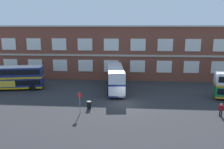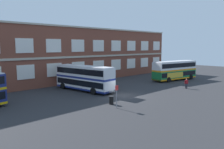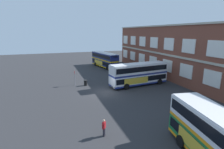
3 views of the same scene
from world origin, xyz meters
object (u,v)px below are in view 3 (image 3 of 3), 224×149
Objects in this scene: waiting_passenger at (104,127)px; station_litter_bin at (85,83)px; double_decker_near at (105,60)px; bus_stand_flag at (75,77)px; double_decker_middle at (139,74)px.

station_litter_bin is at bearing 175.02° from waiting_passenger.
double_decker_near reaches higher than bus_stand_flag.
station_litter_bin is at bearing -28.67° from double_decker_near.
waiting_passenger is 1.65× the size of station_litter_bin.
waiting_passenger is (13.57, -10.77, -1.22)m from double_decker_middle.
double_decker_near is 17.42m from station_litter_bin.
waiting_passenger is at bearing -38.43° from double_decker_middle.
double_decker_near is 17.57m from bus_stand_flag.
waiting_passenger reaches higher than station_litter_bin.
bus_stand_flag is 2.62× the size of station_litter_bin.
double_decker_near and double_decker_middle have the same top height.
bus_stand_flag is (-17.38, -0.32, 0.70)m from waiting_passenger.
bus_stand_flag is at bearing -178.96° from waiting_passenger.
bus_stand_flag is (14.38, -10.08, -0.51)m from double_decker_near.
double_decker_near is 18.22m from double_decker_middle.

